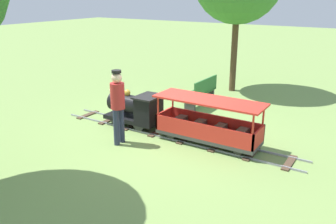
{
  "coord_description": "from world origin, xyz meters",
  "views": [
    {
      "loc": [
        -6.43,
        -4.02,
        3.11
      ],
      "look_at": [
        0.0,
        0.04,
        0.55
      ],
      "focal_mm": 37.86,
      "sensor_mm": 36.0,
      "label": 1
    }
  ],
  "objects_px": {
    "locomotive": "(136,108)",
    "conductor_person": "(118,101)",
    "park_bench": "(202,92)",
    "passenger_car": "(208,126)"
  },
  "relations": [
    {
      "from": "passenger_car",
      "to": "conductor_person",
      "type": "distance_m",
      "value": 1.98
    },
    {
      "from": "conductor_person",
      "to": "park_bench",
      "type": "distance_m",
      "value": 3.41
    },
    {
      "from": "park_bench",
      "to": "conductor_person",
      "type": "bearing_deg",
      "value": 175.38
    },
    {
      "from": "locomotive",
      "to": "park_bench",
      "type": "height_order",
      "value": "locomotive"
    },
    {
      "from": "locomotive",
      "to": "passenger_car",
      "type": "height_order",
      "value": "locomotive"
    },
    {
      "from": "passenger_car",
      "to": "conductor_person",
      "type": "relative_size",
      "value": 1.45
    },
    {
      "from": "locomotive",
      "to": "passenger_car",
      "type": "distance_m",
      "value": 1.94
    },
    {
      "from": "locomotive",
      "to": "conductor_person",
      "type": "relative_size",
      "value": 0.89
    },
    {
      "from": "park_bench",
      "to": "locomotive",
      "type": "bearing_deg",
      "value": 166.44
    },
    {
      "from": "locomotive",
      "to": "park_bench",
      "type": "xyz_separation_m",
      "value": [
        2.37,
        -0.57,
        -0.07
      ]
    }
  ]
}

